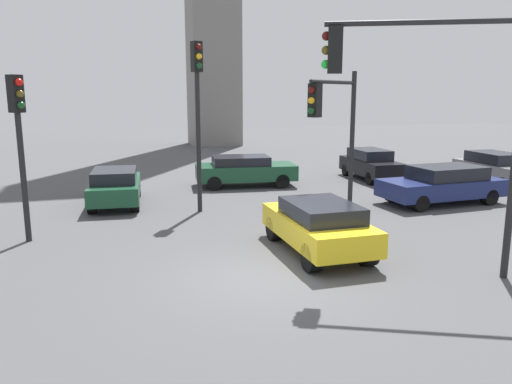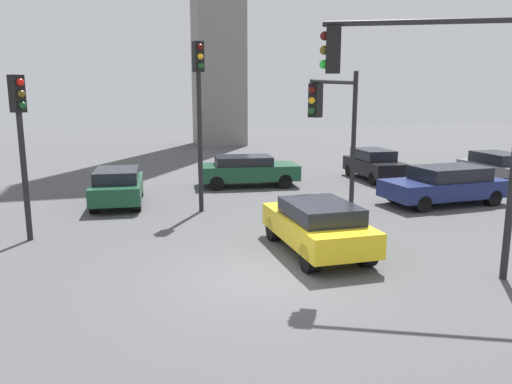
% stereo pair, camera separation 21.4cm
% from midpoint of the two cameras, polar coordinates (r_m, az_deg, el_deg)
% --- Properties ---
extents(ground_plane, '(96.69, 96.69, 0.00)m').
position_cam_midpoint_polar(ground_plane, '(11.48, 0.55, -9.76)').
color(ground_plane, '#4C4C4F').
extents(traffic_light_0, '(0.46, 0.48, 4.60)m').
position_cam_midpoint_polar(traffic_light_0, '(15.09, -25.85, 6.77)').
color(traffic_light_0, black).
rests_on(traffic_light_0, ground_plane).
extents(traffic_light_1, '(2.34, 1.69, 4.84)m').
position_cam_midpoint_polar(traffic_light_1, '(16.19, 8.56, 8.37)').
color(traffic_light_1, black).
rests_on(traffic_light_1, ground_plane).
extents(traffic_light_2, '(3.94, 1.94, 5.81)m').
position_cam_midpoint_polar(traffic_light_2, '(11.60, 18.81, 11.04)').
color(traffic_light_2, black).
rests_on(traffic_light_2, ground_plane).
extents(traffic_light_3, '(0.39, 0.49, 5.82)m').
position_cam_midpoint_polar(traffic_light_3, '(17.32, -7.05, 10.81)').
color(traffic_light_3, black).
rests_on(traffic_light_3, ground_plane).
extents(car_0, '(4.72, 2.24, 1.43)m').
position_cam_midpoint_polar(car_0, '(20.06, 20.27, 0.86)').
color(car_0, navy).
rests_on(car_0, ground_plane).
extents(car_1, '(2.06, 4.07, 1.36)m').
position_cam_midpoint_polar(car_1, '(19.34, -16.11, 0.66)').
color(car_1, '#19472D').
rests_on(car_1, ground_plane).
extents(car_2, '(1.76, 3.98, 1.46)m').
position_cam_midpoint_polar(car_2, '(24.77, 12.75, 3.16)').
color(car_2, black).
rests_on(car_2, ground_plane).
extents(car_5, '(1.85, 4.14, 1.47)m').
position_cam_midpoint_polar(car_5, '(25.19, 25.52, 2.49)').
color(car_5, slate).
rests_on(car_5, ground_plane).
extents(car_6, '(4.60, 2.38, 1.36)m').
position_cam_midpoint_polar(car_6, '(22.40, -1.59, 2.54)').
color(car_6, '#19472D').
rests_on(car_6, ground_plane).
extents(car_7, '(1.80, 3.96, 1.37)m').
position_cam_midpoint_polar(car_7, '(13.10, 6.69, -3.76)').
color(car_7, yellow).
rests_on(car_7, ground_plane).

